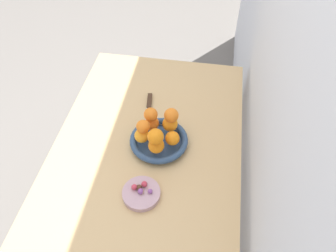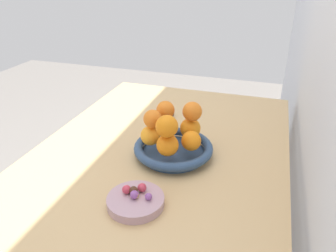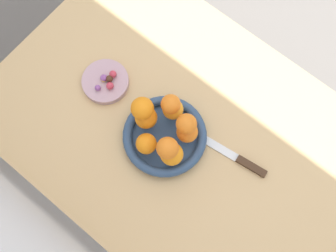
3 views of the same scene
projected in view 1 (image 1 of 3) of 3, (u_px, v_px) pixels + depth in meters
ground_plane at (154, 220)px, 1.91m from camera, size 6.00×6.00×0.00m
wall_back at (292, 44)px, 0.93m from camera, size 4.00×0.05×2.50m
dining_table at (150, 152)px, 1.42m from camera, size 1.10×0.76×0.74m
fruit_bowl at (159, 141)px, 1.32m from camera, size 0.24×0.24×0.04m
candy_dish at (141, 194)px, 1.17m from camera, size 0.14×0.14×0.02m
orange_0 at (156, 145)px, 1.24m from camera, size 0.06×0.06×0.06m
orange_1 at (172, 138)px, 1.27m from camera, size 0.06×0.06×0.06m
orange_2 at (170, 124)px, 1.32m from camera, size 0.06×0.06×0.06m
orange_3 at (152, 123)px, 1.32m from camera, size 0.06×0.06×0.06m
orange_4 at (142, 136)px, 1.28m from camera, size 0.06×0.06×0.06m
orange_5 at (151, 114)px, 1.27m from camera, size 0.05×0.05×0.05m
orange_6 at (156, 137)px, 1.19m from camera, size 0.06×0.06×0.06m
orange_7 at (171, 115)px, 1.26m from camera, size 0.06×0.06×0.06m
orange_8 at (143, 127)px, 1.24m from camera, size 0.05×0.05×0.05m
candy_ball_0 at (150, 191)px, 1.16m from camera, size 0.02×0.02×0.02m
candy_ball_1 at (136, 187)px, 1.16m from camera, size 0.02×0.02×0.02m
candy_ball_2 at (141, 191)px, 1.16m from camera, size 0.02×0.02×0.02m
candy_ball_3 at (141, 191)px, 1.15m from camera, size 0.02×0.02×0.02m
candy_ball_4 at (139, 187)px, 1.16m from camera, size 0.02×0.02×0.02m
candy_ball_5 at (140, 190)px, 1.16m from camera, size 0.02×0.02×0.02m
candy_ball_6 at (144, 184)px, 1.17m from camera, size 0.02×0.02×0.02m
knife at (149, 111)px, 1.46m from camera, size 0.26×0.05×0.01m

